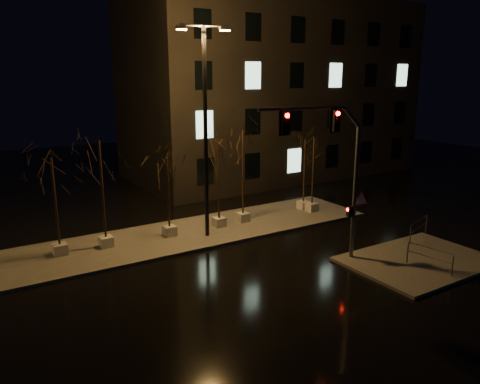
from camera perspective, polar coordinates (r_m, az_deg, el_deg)
ground at (r=22.09m, az=1.29°, el=-9.55°), size 90.00×90.00×0.00m
median at (r=26.94m, az=-5.74°, el=-5.00°), size 22.00×5.00×0.15m
sidewalk_corner at (r=24.57m, az=20.96°, el=-7.83°), size 7.00×5.00×0.15m
building at (r=43.02m, az=3.87°, el=12.29°), size 25.00×12.00×15.00m
tree_0 at (r=24.14m, az=-21.82°, el=1.39°), size 1.80×1.80×5.03m
tree_1 at (r=24.38m, az=-16.64°, el=3.20°), size 1.80×1.80×5.73m
tree_2 at (r=25.55m, az=-8.83°, el=2.04°), size 1.80×1.80×4.53m
tree_3 at (r=26.74m, az=-2.65°, el=3.98°), size 1.80×1.80×5.29m
tree_4 at (r=27.60m, az=0.36°, el=4.98°), size 1.80×1.80×5.71m
tree_5 at (r=30.73m, az=7.92°, el=4.45°), size 1.80×1.80×4.77m
tree_6 at (r=30.28m, az=8.98°, el=4.51°), size 1.80×1.80×4.93m
traffic_signal_mast at (r=21.88m, az=11.56°, el=3.65°), size 5.99×1.03×7.38m
streetlight_main at (r=24.91m, az=-4.26°, el=8.84°), size 2.75×1.07×11.16m
guard_rail_a at (r=27.35m, az=20.98°, el=-3.90°), size 2.35×0.80×1.06m
guard_rail_b at (r=23.29m, az=22.12°, el=-7.17°), size 0.39×2.19×1.05m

